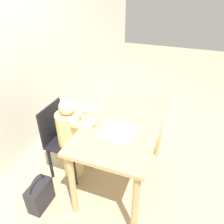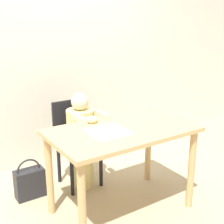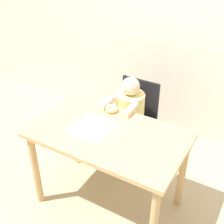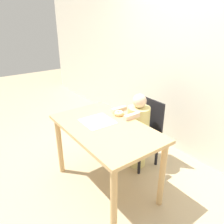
% 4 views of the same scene
% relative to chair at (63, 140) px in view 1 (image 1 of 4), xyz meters
% --- Properties ---
extents(ground_plane, '(12.00, 12.00, 0.00)m').
position_rel_chair_xyz_m(ground_plane, '(0.10, -0.66, -0.45)').
color(ground_plane, tan).
extents(wall_back, '(8.00, 0.05, 2.50)m').
position_rel_chair_xyz_m(wall_back, '(0.10, 0.65, 0.80)').
color(wall_back, silver).
rests_on(wall_back, ground_plane).
extents(dining_table, '(1.20, 0.71, 0.76)m').
position_rel_chair_xyz_m(dining_table, '(0.10, -0.66, 0.20)').
color(dining_table, tan).
rests_on(dining_table, ground_plane).
extents(chair, '(0.39, 0.37, 0.85)m').
position_rel_chair_xyz_m(chair, '(0.00, 0.00, 0.00)').
color(chair, black).
rests_on(chair, ground_plane).
extents(child_figure, '(0.28, 0.44, 0.97)m').
position_rel_chair_xyz_m(child_figure, '(0.00, -0.11, 0.03)').
color(child_figure, '#E0D17F').
rests_on(child_figure, ground_plane).
extents(donut, '(0.11, 0.11, 0.05)m').
position_rel_chair_xyz_m(donut, '(-0.03, -0.38, 0.34)').
color(donut, '#DBB270').
rests_on(donut, dining_table).
extents(napkin, '(0.32, 0.32, 0.00)m').
position_rel_chair_xyz_m(napkin, '(-0.05, -0.66, 0.32)').
color(napkin, white).
rests_on(napkin, dining_table).
extents(handbag, '(0.27, 0.14, 0.39)m').
position_rel_chair_xyz_m(handbag, '(-0.51, -0.01, -0.30)').
color(handbag, '#232328').
rests_on(handbag, ground_plane).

